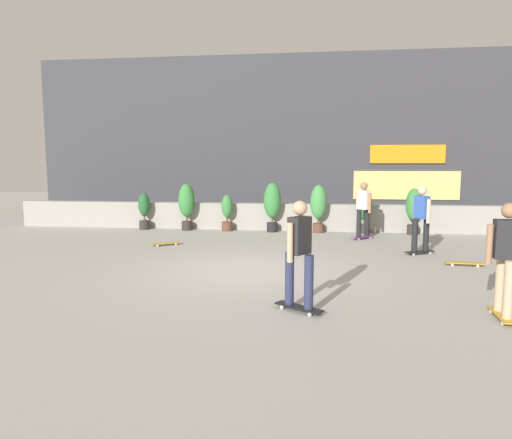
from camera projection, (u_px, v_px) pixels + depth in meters
ground_plane at (247, 270)px, 9.69m from camera, size 48.00×48.00×0.00m
planter_wall at (273, 217)px, 15.54m from camera, size 18.00×0.40×0.90m
building_backdrop at (282, 139)px, 19.13m from camera, size 20.00×2.08×6.50m
potted_plant_0 at (144, 210)px, 15.62m from camera, size 0.39×0.39×1.25m
potted_plant_1 at (187, 203)px, 15.40m from camera, size 0.55×0.55×1.57m
potted_plant_2 at (227, 212)px, 15.26m from camera, size 0.37×0.37×1.21m
potted_plant_3 at (272, 203)px, 15.03m from camera, size 0.57×0.57×1.62m
potted_plant_4 at (319, 205)px, 14.85m from camera, size 0.54×0.54×1.56m
potted_plant_5 at (364, 208)px, 14.67m from camera, size 0.48×0.48×1.43m
potted_plant_6 at (414, 208)px, 14.48m from camera, size 0.50×0.50×1.46m
skater_mid_plaza at (421, 217)px, 11.29m from camera, size 0.79×0.57×1.70m
skater_foreground at (506, 255)px, 6.53m from camera, size 0.56×0.81×1.70m
skater_by_wall_right at (363, 208)px, 13.55m from camera, size 0.72×0.70×1.70m
skater_by_wall_left at (299, 251)px, 6.89m from camera, size 0.78×0.61×1.70m
skateboard_near_camera at (464, 263)px, 10.10m from camera, size 0.81×0.26×0.08m
skateboard_aside at (166, 243)px, 12.61m from camera, size 0.77×0.62×0.08m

